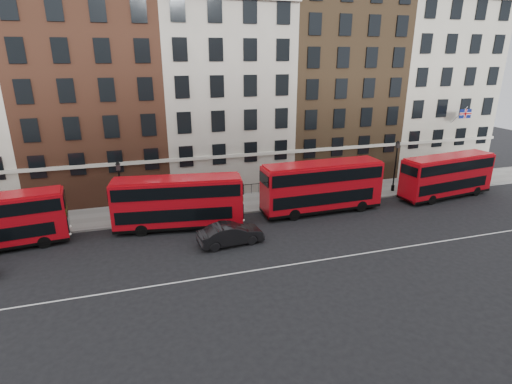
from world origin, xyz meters
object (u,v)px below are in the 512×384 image
object	(u,v)px
bus_b	(178,202)
bus_c	(321,186)
car_front	(231,234)
traffic_light	(465,165)
bus_d	(447,175)

from	to	relation	value
bus_b	bus_c	xyz separation A→B (m)	(12.75, -0.01, 0.15)
car_front	traffic_light	bearing A→B (deg)	-83.28
bus_d	bus_b	bearing A→B (deg)	172.46
car_front	traffic_light	distance (m)	27.87
bus_d	traffic_light	world-z (taller)	bus_d
bus_d	car_front	size ratio (longest dim) A/B	2.11
traffic_light	bus_c	bearing A→B (deg)	-173.43
bus_d	traffic_light	size ratio (longest dim) A/B	3.18
bus_c	traffic_light	distance (m)	17.88
bus_c	car_front	world-z (taller)	bus_c
bus_c	bus_d	size ratio (longest dim) A/B	1.06
bus_b	traffic_light	distance (m)	30.58
bus_b	car_front	distance (m)	5.53
car_front	bus_d	bearing A→B (deg)	-85.96
bus_c	car_front	bearing A→B (deg)	-157.64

